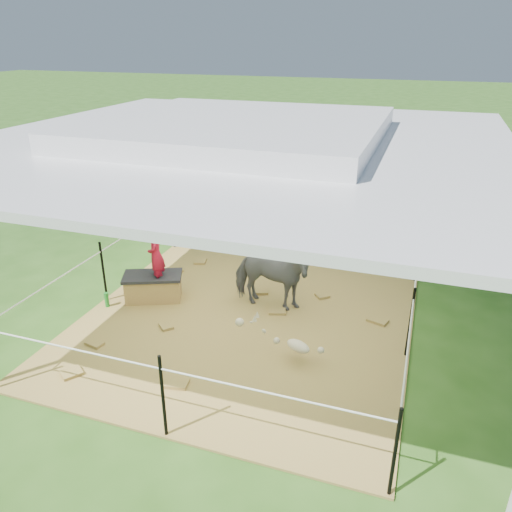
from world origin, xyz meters
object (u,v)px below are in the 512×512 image
(woman, at_px, (156,248))
(pony, at_px, (271,277))
(straw_bale, at_px, (153,288))
(distant_person, at_px, (416,166))
(foal, at_px, (298,344))
(green_bottle, at_px, (107,300))
(picnic_table_near, at_px, (392,175))
(trash_barrel, at_px, (476,199))

(woman, height_order, pony, woman)
(straw_bale, bearing_deg, distant_person, 66.11)
(woman, xyz_separation_m, foal, (2.44, -0.86, -0.62))
(green_bottle, bearing_deg, distant_person, 64.13)
(straw_bale, xyz_separation_m, distant_person, (3.50, 7.90, 0.37))
(distant_person, bearing_deg, straw_bale, 57.02)
(foal, relative_size, picnic_table_near, 0.44)
(green_bottle, xyz_separation_m, pony, (2.35, 0.78, 0.40))
(pony, bearing_deg, foal, -146.96)
(woman, height_order, foal, woman)
(straw_bale, distance_m, picnic_table_near, 7.92)
(pony, height_order, distant_person, distant_person)
(picnic_table_near, bearing_deg, trash_barrel, -40.72)
(green_bottle, xyz_separation_m, picnic_table_near, (3.50, 7.80, 0.28))
(foal, xyz_separation_m, picnic_table_near, (0.41, 8.20, 0.15))
(pony, bearing_deg, distant_person, -11.52)
(straw_bale, height_order, picnic_table_near, picnic_table_near)
(distant_person, bearing_deg, foal, 74.64)
(foal, distance_m, picnic_table_near, 8.21)
(trash_barrel, xyz_separation_m, distant_person, (-1.41, 2.19, 0.13))
(distant_person, bearing_deg, pony, 68.27)
(pony, xyz_separation_m, trash_barrel, (3.11, 5.39, -0.09))
(green_bottle, relative_size, distant_person, 0.20)
(green_bottle, xyz_separation_m, trash_barrel, (5.46, 6.16, 0.31))
(straw_bale, bearing_deg, picnic_table_near, 68.15)
(trash_barrel, bearing_deg, pony, -120.01)
(green_bottle, height_order, distant_person, distant_person)
(green_bottle, bearing_deg, woman, 34.70)
(woman, relative_size, pony, 0.82)
(pony, distance_m, trash_barrel, 6.22)
(foal, bearing_deg, pony, 146.64)
(foal, bearing_deg, green_bottle, -162.78)
(trash_barrel, height_order, picnic_table_near, trash_barrel)
(trash_barrel, bearing_deg, picnic_table_near, 140.29)
(straw_bale, xyz_separation_m, green_bottle, (-0.55, -0.45, -0.07))
(woman, xyz_separation_m, trash_barrel, (4.81, 5.71, -0.44))
(woman, xyz_separation_m, picnic_table_near, (2.85, 7.35, -0.47))
(distant_person, bearing_deg, woman, 57.62)
(straw_bale, relative_size, distant_person, 0.71)
(pony, xyz_separation_m, picnic_table_near, (1.14, 7.02, -0.12))
(straw_bale, height_order, woman, woman)
(foal, height_order, trash_barrel, trash_barrel)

